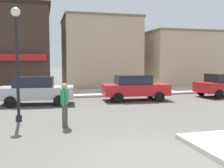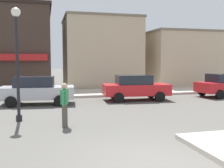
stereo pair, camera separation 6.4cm
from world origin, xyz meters
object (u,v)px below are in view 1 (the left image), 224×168
(parked_car_second, at_px, (135,87))
(parked_car_third, at_px, (224,85))
(parked_car_nearest, at_px, (36,90))
(pedestrian_crossing_near, at_px, (65,103))
(lamp_post, at_px, (17,47))

(parked_car_second, xyz_separation_m, parked_car_third, (6.47, 0.07, 0.00))
(parked_car_nearest, height_order, pedestrian_crossing_near, pedestrian_crossing_near)
(parked_car_nearest, distance_m, parked_car_third, 12.31)
(parked_car_nearest, relative_size, parked_car_second, 1.00)
(parked_car_nearest, bearing_deg, parked_car_second, 1.33)
(lamp_post, xyz_separation_m, parked_car_second, (6.41, 4.17, -2.15))
(lamp_post, distance_m, parked_car_nearest, 4.60)
(parked_car_third, bearing_deg, parked_car_second, -179.36)
(parked_car_nearest, height_order, parked_car_second, same)
(lamp_post, xyz_separation_m, parked_car_third, (12.87, 4.24, -2.15))
(parked_car_nearest, relative_size, parked_car_third, 1.00)
(parked_car_nearest, bearing_deg, lamp_post, -98.04)
(parked_car_second, distance_m, pedestrian_crossing_near, 7.27)
(parked_car_second, height_order, parked_car_third, same)
(parked_car_third, bearing_deg, pedestrian_crossing_near, -153.22)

